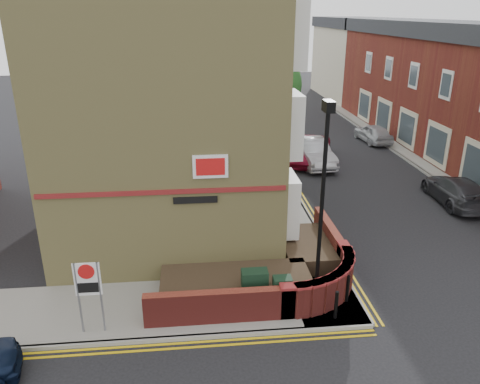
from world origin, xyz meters
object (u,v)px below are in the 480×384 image
object	(u,v)px
silver_car_near	(312,152)
lamppost	(322,208)
utility_cabinet_large	(255,288)
zone_sign	(88,285)

from	to	relation	value
silver_car_near	lamppost	bearing A→B (deg)	-108.78
utility_cabinet_large	lamppost	bearing A→B (deg)	-3.01
utility_cabinet_large	zone_sign	bearing A→B (deg)	-170.31
utility_cabinet_large	silver_car_near	size ratio (longest dim) A/B	0.26
zone_sign	silver_car_near	size ratio (longest dim) A/B	0.47
utility_cabinet_large	silver_car_near	distance (m)	15.00
utility_cabinet_large	zone_sign	world-z (taller)	zone_sign
utility_cabinet_large	silver_car_near	xyz separation A→B (m)	(5.30, 14.03, 0.05)
lamppost	silver_car_near	distance (m)	14.76
lamppost	utility_cabinet_large	size ratio (longest dim) A/B	5.25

